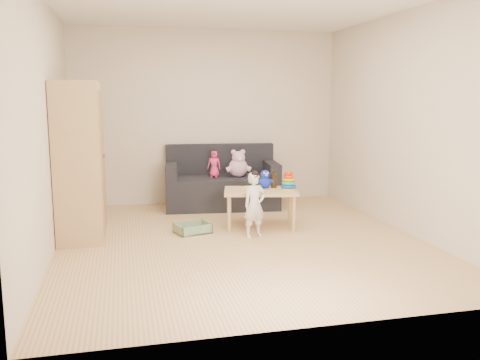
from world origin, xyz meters
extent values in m
plane|color=tan|center=(0.00, 0.00, 0.00)|extent=(4.50, 4.50, 0.00)
plane|color=white|center=(0.00, 0.00, 2.60)|extent=(4.50, 4.50, 0.00)
plane|color=beige|center=(0.00, 2.25, 1.30)|extent=(4.00, 0.00, 4.00)
plane|color=beige|center=(0.00, -2.25, 1.30)|extent=(4.00, 0.00, 4.00)
plane|color=beige|center=(-2.00, 0.00, 1.30)|extent=(0.00, 4.50, 4.50)
plane|color=beige|center=(2.00, 0.00, 1.30)|extent=(0.00, 4.50, 4.50)
cube|color=tan|center=(-1.74, 0.59, 0.88)|extent=(0.49, 0.98, 1.77)
cube|color=black|center=(0.13, 1.78, 0.23)|extent=(1.69, 0.97, 0.46)
cube|color=tan|center=(0.38, 0.54, 0.23)|extent=(0.99, 0.74, 0.47)
imported|color=silver|center=(0.19, 0.12, 0.37)|extent=(0.31, 0.24, 0.73)
imported|color=#E72B6A|center=(0.01, 1.74, 0.64)|extent=(0.22, 0.19, 0.37)
cylinder|color=yellow|center=(0.72, 0.48, 0.48)|extent=(0.18, 0.18, 0.02)
cylinder|color=silver|center=(0.72, 0.48, 0.58)|extent=(0.02, 0.02, 0.21)
torus|color=#0E3CED|center=(0.72, 0.48, 0.51)|extent=(0.19, 0.19, 0.04)
torus|color=green|center=(0.72, 0.48, 0.55)|extent=(0.17, 0.17, 0.04)
torus|color=#C9920A|center=(0.72, 0.48, 0.59)|extent=(0.15, 0.15, 0.04)
torus|color=red|center=(0.72, 0.48, 0.63)|extent=(0.13, 0.13, 0.04)
torus|color=red|center=(0.72, 0.48, 0.67)|extent=(0.11, 0.11, 0.04)
cylinder|color=black|center=(0.58, 0.65, 0.55)|extent=(0.07, 0.07, 0.17)
cylinder|color=black|center=(0.58, 0.65, 0.65)|extent=(0.03, 0.03, 0.05)
cylinder|color=black|center=(0.58, 0.65, 0.68)|extent=(0.04, 0.04, 0.01)
cube|color=#FFF21A|center=(0.30, 0.65, 0.48)|extent=(0.26, 0.26, 0.02)
camera|label=1|loc=(-1.27, -5.40, 1.60)|focal=38.00mm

